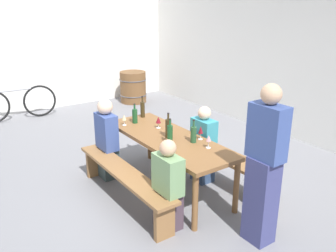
{
  "coord_description": "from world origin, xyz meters",
  "views": [
    {
      "loc": [
        3.61,
        -2.52,
        2.44
      ],
      "look_at": [
        0.0,
        0.0,
        0.9
      ],
      "focal_mm": 38.28,
      "sensor_mm": 36.0,
      "label": 1
    }
  ],
  "objects_px": {
    "wine_bottle_1": "(168,128)",
    "wine_bottle_4": "(194,134)",
    "wine_glass_3": "(209,139)",
    "wine_glass_2": "(124,118)",
    "standing_host": "(264,169)",
    "bench_near": "(124,177)",
    "wine_bottle_3": "(143,109)",
    "parked_bicycle_0": "(16,103)",
    "bench_far": "(206,152)",
    "wine_bottle_0": "(170,134)",
    "wine_glass_1": "(201,130)",
    "wine_barrel": "(133,87)",
    "tasting_table": "(168,142)",
    "seated_guest_near_0": "(107,141)",
    "seated_guest_far_0": "(203,147)",
    "wine_bottle_2": "(135,116)",
    "seated_guest_near_1": "(168,188)",
    "wine_glass_0": "(158,120)"
  },
  "relations": [
    {
      "from": "wine_bottle_0",
      "to": "wine_glass_3",
      "type": "xyz_separation_m",
      "value": [
        0.38,
        0.3,
        -0.01
      ]
    },
    {
      "from": "bench_far",
      "to": "wine_bottle_0",
      "type": "relative_size",
      "value": 6.06
    },
    {
      "from": "seated_guest_far_0",
      "to": "parked_bicycle_0",
      "type": "bearing_deg",
      "value": -71.48
    },
    {
      "from": "bench_near",
      "to": "wine_bottle_3",
      "type": "height_order",
      "value": "wine_bottle_3"
    },
    {
      "from": "wine_glass_3",
      "to": "seated_guest_near_1",
      "type": "bearing_deg",
      "value": -77.28
    },
    {
      "from": "wine_glass_1",
      "to": "wine_barrel",
      "type": "height_order",
      "value": "wine_glass_1"
    },
    {
      "from": "wine_bottle_1",
      "to": "seated_guest_near_1",
      "type": "bearing_deg",
      "value": -35.15
    },
    {
      "from": "wine_glass_3",
      "to": "standing_host",
      "type": "relative_size",
      "value": 0.1
    },
    {
      "from": "seated_guest_far_0",
      "to": "bench_near",
      "type": "bearing_deg",
      "value": -5.13
    },
    {
      "from": "wine_glass_1",
      "to": "bench_near",
      "type": "bearing_deg",
      "value": -108.19
    },
    {
      "from": "wine_bottle_0",
      "to": "seated_guest_near_0",
      "type": "xyz_separation_m",
      "value": [
        -0.97,
        -0.41,
        -0.31
      ]
    },
    {
      "from": "wine_bottle_1",
      "to": "parked_bicycle_0",
      "type": "xyz_separation_m",
      "value": [
        -4.35,
        -0.95,
        -0.51
      ]
    },
    {
      "from": "seated_guest_near_1",
      "to": "seated_guest_far_0",
      "type": "xyz_separation_m",
      "value": [
        -0.65,
        1.05,
        0.02
      ]
    },
    {
      "from": "wine_bottle_1",
      "to": "wine_barrel",
      "type": "distance_m",
      "value": 4.59
    },
    {
      "from": "wine_glass_3",
      "to": "seated_guest_far_0",
      "type": "relative_size",
      "value": 0.15
    },
    {
      "from": "tasting_table",
      "to": "seated_guest_near_0",
      "type": "relative_size",
      "value": 1.79
    },
    {
      "from": "tasting_table",
      "to": "wine_bottle_1",
      "type": "height_order",
      "value": "wine_bottle_1"
    },
    {
      "from": "wine_bottle_1",
      "to": "wine_bottle_4",
      "type": "relative_size",
      "value": 1.12
    },
    {
      "from": "wine_bottle_1",
      "to": "parked_bicycle_0",
      "type": "relative_size",
      "value": 0.2
    },
    {
      "from": "wine_bottle_4",
      "to": "seated_guest_near_0",
      "type": "distance_m",
      "value": 1.33
    },
    {
      "from": "wine_bottle_1",
      "to": "wine_glass_3",
      "type": "distance_m",
      "value": 0.6
    },
    {
      "from": "wine_barrel",
      "to": "wine_bottle_2",
      "type": "bearing_deg",
      "value": -29.03
    },
    {
      "from": "wine_glass_1",
      "to": "parked_bicycle_0",
      "type": "bearing_deg",
      "value": -164.94
    },
    {
      "from": "wine_glass_2",
      "to": "wine_glass_3",
      "type": "bearing_deg",
      "value": 18.14
    },
    {
      "from": "tasting_table",
      "to": "wine_glass_0",
      "type": "distance_m",
      "value": 0.42
    },
    {
      "from": "wine_bottle_2",
      "to": "seated_guest_near_1",
      "type": "relative_size",
      "value": 0.27
    },
    {
      "from": "wine_glass_1",
      "to": "wine_glass_2",
      "type": "xyz_separation_m",
      "value": [
        -1.05,
        -0.54,
        -0.01
      ]
    },
    {
      "from": "wine_glass_0",
      "to": "wine_glass_3",
      "type": "relative_size",
      "value": 0.99
    },
    {
      "from": "bench_far",
      "to": "seated_guest_near_0",
      "type": "distance_m",
      "value": 1.44
    },
    {
      "from": "wine_glass_2",
      "to": "standing_host",
      "type": "xyz_separation_m",
      "value": [
        2.23,
        0.39,
        -0.02
      ]
    },
    {
      "from": "bench_far",
      "to": "standing_host",
      "type": "xyz_separation_m",
      "value": [
        1.49,
        -0.54,
        0.48
      ]
    },
    {
      "from": "wine_bottle_0",
      "to": "wine_barrel",
      "type": "height_order",
      "value": "wine_bottle_0"
    },
    {
      "from": "wine_bottle_2",
      "to": "wine_barrel",
      "type": "xyz_separation_m",
      "value": [
        -3.41,
        1.9,
        -0.47
      ]
    },
    {
      "from": "wine_bottle_2",
      "to": "wine_glass_0",
      "type": "height_order",
      "value": "wine_bottle_2"
    },
    {
      "from": "wine_bottle_4",
      "to": "parked_bicycle_0",
      "type": "relative_size",
      "value": 0.18
    },
    {
      "from": "wine_bottle_2",
      "to": "wine_bottle_4",
      "type": "height_order",
      "value": "wine_bottle_4"
    },
    {
      "from": "wine_bottle_3",
      "to": "seated_guest_far_0",
      "type": "distance_m",
      "value": 1.14
    },
    {
      "from": "seated_guest_near_0",
      "to": "seated_guest_near_1",
      "type": "relative_size",
      "value": 1.1
    },
    {
      "from": "wine_bottle_3",
      "to": "wine_glass_3",
      "type": "xyz_separation_m",
      "value": [
        1.51,
        0.02,
        -0.01
      ]
    },
    {
      "from": "seated_guest_near_1",
      "to": "seated_guest_far_0",
      "type": "distance_m",
      "value": 1.23
    },
    {
      "from": "wine_bottle_0",
      "to": "bench_near",
      "type": "bearing_deg",
      "value": -110.83
    },
    {
      "from": "wine_barrel",
      "to": "seated_guest_near_1",
      "type": "bearing_deg",
      "value": -25.57
    },
    {
      "from": "bench_near",
      "to": "wine_glass_2",
      "type": "height_order",
      "value": "wine_glass_2"
    },
    {
      "from": "wine_bottle_4",
      "to": "wine_glass_1",
      "type": "height_order",
      "value": "wine_bottle_4"
    },
    {
      "from": "wine_bottle_2",
      "to": "wine_glass_1",
      "type": "distance_m",
      "value": 1.12
    },
    {
      "from": "wine_glass_1",
      "to": "wine_glass_3",
      "type": "relative_size",
      "value": 1.1
    },
    {
      "from": "wine_glass_1",
      "to": "tasting_table",
      "type": "bearing_deg",
      "value": -137.62
    },
    {
      "from": "wine_bottle_2",
      "to": "wine_glass_0",
      "type": "distance_m",
      "value": 0.42
    },
    {
      "from": "wine_bottle_0",
      "to": "parked_bicycle_0",
      "type": "height_order",
      "value": "wine_bottle_0"
    },
    {
      "from": "wine_bottle_4",
      "to": "wine_glass_3",
      "type": "bearing_deg",
      "value": 7.25
    }
  ]
}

